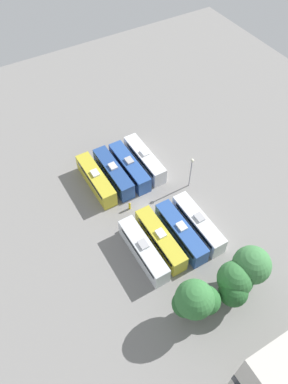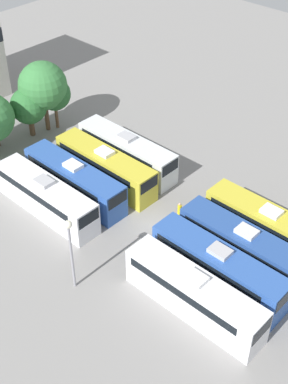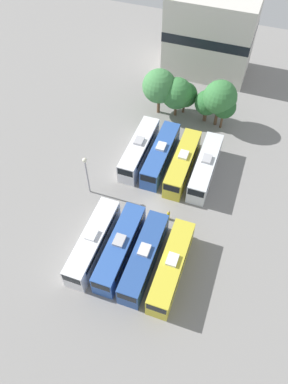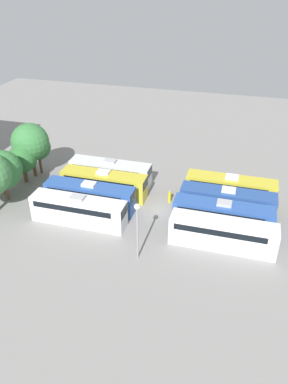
{
  "view_description": "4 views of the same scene",
  "coord_description": "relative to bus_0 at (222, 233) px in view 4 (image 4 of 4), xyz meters",
  "views": [
    {
      "loc": [
        19.17,
        32.57,
        50.03
      ],
      "look_at": [
        -0.93,
        -1.71,
        1.48
      ],
      "focal_mm": 35.0,
      "sensor_mm": 36.0,
      "label": 1
    },
    {
      "loc": [
        -25.69,
        -22.67,
        30.8
      ],
      "look_at": [
        0.33,
        1.49,
        2.8
      ],
      "focal_mm": 50.0,
      "sensor_mm": 36.0,
      "label": 2
    },
    {
      "loc": [
        8.53,
        -27.75,
        39.99
      ],
      "look_at": [
        -1.5,
        0.6,
        2.26
      ],
      "focal_mm": 35.0,
      "sensor_mm": 36.0,
      "label": 3
    },
    {
      "loc": [
        -37.31,
        -8.86,
        25.34
      ],
      "look_at": [
        -1.38,
        1.44,
        3.2
      ],
      "focal_mm": 35.0,
      "sensor_mm": 36.0,
      "label": 4
    }
  ],
  "objects": [
    {
      "name": "bus_0",
      "position": [
        0.0,
        0.0,
        0.0
      ],
      "size": [
        2.5,
        11.13,
        3.53
      ],
      "color": "white",
      "rests_on": "ground_plane"
    },
    {
      "name": "light_pole",
      "position": [
        -4.28,
        7.99,
        2.79
      ],
      "size": [
        0.6,
        0.6,
        6.53
      ],
      "color": "gray",
      "rests_on": "ground_plane"
    },
    {
      "name": "ground_plane",
      "position": [
        4.8,
        8.08,
        -1.74
      ],
      "size": [
        106.59,
        106.59,
        0.0
      ],
      "primitive_type": "plane",
      "color": "gray"
    },
    {
      "name": "bus_4",
      "position": [
        -0.13,
        16.35,
        0.0
      ],
      "size": [
        2.5,
        11.13,
        3.53
      ],
      "color": "white",
      "rests_on": "ground_plane"
    },
    {
      "name": "bus_1",
      "position": [
        3.29,
        0.32,
        0.0
      ],
      "size": [
        2.5,
        11.13,
        3.53
      ],
      "color": "#2D56A8",
      "rests_on": "ground_plane"
    },
    {
      "name": "bus_2",
      "position": [
        6.38,
        0.1,
        0.0
      ],
      "size": [
        2.5,
        11.13,
        3.53
      ],
      "color": "#284C93",
      "rests_on": "ground_plane"
    },
    {
      "name": "tree_4",
      "position": [
        8.77,
        27.25,
        3.48
      ],
      "size": [
        5.12,
        5.12,
        7.8
      ],
      "color": "brown",
      "rests_on": "ground_plane"
    },
    {
      "name": "bus_3",
      "position": [
        9.68,
        -0.01,
        0.0
      ],
      "size": [
        2.5,
        11.13,
        3.53
      ],
      "color": "gold",
      "rests_on": "ground_plane"
    },
    {
      "name": "bus_7",
      "position": [
        9.7,
        16.12,
        0.0
      ],
      "size": [
        2.5,
        11.13,
        3.53
      ],
      "color": "silver",
      "rests_on": "ground_plane"
    },
    {
      "name": "tree_5",
      "position": [
        9.74,
        26.79,
        2.31
      ],
      "size": [
        3.54,
        3.54,
        5.84
      ],
      "color": "brown",
      "rests_on": "ground_plane"
    },
    {
      "name": "bus_6",
      "position": [
        6.51,
        15.81,
        0.0
      ],
      "size": [
        2.5,
        11.13,
        3.53
      ],
      "color": "gold",
      "rests_on": "ground_plane"
    },
    {
      "name": "tree_3",
      "position": [
        6.93,
        27.61,
        1.73
      ],
      "size": [
        3.86,
        3.86,
        5.44
      ],
      "color": "brown",
      "rests_on": "ground_plane"
    },
    {
      "name": "bus_5",
      "position": [
        3.13,
        16.33,
        0.0
      ],
      "size": [
        2.5,
        11.13,
        3.53
      ],
      "color": "#2D56A8",
      "rests_on": "ground_plane"
    },
    {
      "name": "tree_2",
      "position": [
        3.15,
        28.48,
        1.68
      ],
      "size": [
        3.97,
        3.97,
        5.42
      ],
      "color": "brown",
      "rests_on": "ground_plane"
    },
    {
      "name": "worker_person",
      "position": [
        7.13,
        7.21,
        -0.96
      ],
      "size": [
        0.36,
        0.36,
        1.7
      ],
      "color": "gold",
      "rests_on": "ground_plane"
    },
    {
      "name": "tree_1",
      "position": [
        2.1,
        27.34,
        2.46
      ],
      "size": [
        4.9,
        4.9,
        6.67
      ],
      "color": "brown",
      "rests_on": "ground_plane"
    }
  ]
}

